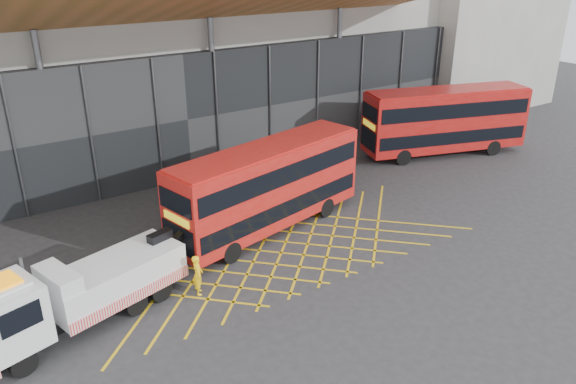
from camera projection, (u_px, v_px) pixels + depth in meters
ground_plane at (253, 262)px, 26.92m from camera, size 120.00×120.00×0.00m
road_markings at (281, 253)px, 27.73m from camera, size 19.96×7.16×0.01m
construction_building at (138, 25)px, 38.32m from camera, size 55.00×23.97×18.00m
recovery_truck at (78, 292)px, 21.80m from camera, size 9.82×4.51×3.44m
bus_towed at (268, 185)px, 29.02m from camera, size 11.74×5.06×4.66m
bus_second at (445, 119)px, 39.89m from camera, size 12.01×6.12×4.79m
worker at (198, 275)px, 24.14m from camera, size 0.65×0.79×1.86m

